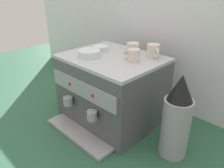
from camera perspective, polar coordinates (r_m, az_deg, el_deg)
name	(u,v)px	position (r m, az deg, el deg)	size (l,w,h in m)	color
ground_plane	(112,117)	(1.47, 0.00, -8.52)	(4.00, 4.00, 0.00)	#28563D
tiled_backsplash_wall	(154,21)	(1.55, 10.92, 15.90)	(2.80, 0.03, 1.15)	silver
espresso_machine	(111,89)	(1.36, -0.14, -1.30)	(0.57, 0.57, 0.42)	#4C4C51
ceramic_cup_0	(133,48)	(1.35, 5.42, 9.44)	(0.07, 0.11, 0.06)	beige
ceramic_cup_1	(133,55)	(1.20, 5.57, 7.55)	(0.10, 0.06, 0.07)	beige
ceramic_cup_2	(153,51)	(1.28, 10.81, 8.52)	(0.10, 0.08, 0.08)	beige
ceramic_bowl_0	(89,54)	(1.28, -5.92, 7.92)	(0.13, 0.13, 0.04)	silver
ceramic_bowl_1	(101,49)	(1.39, -3.00, 9.26)	(0.09, 0.09, 0.03)	silver
coffee_grinder	(177,119)	(1.12, 16.56, -8.76)	(0.14, 0.14, 0.44)	#939399
milk_pitcher	(70,89)	(1.67, -10.89, -1.31)	(0.09, 0.09, 0.16)	#B7B7BC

